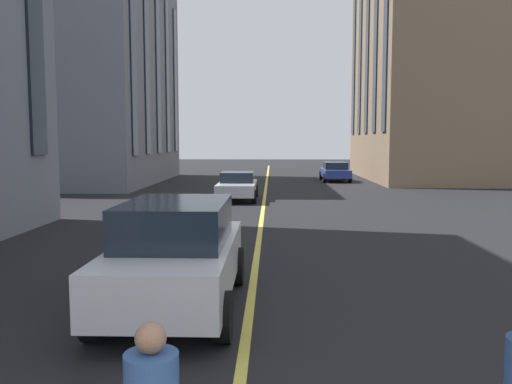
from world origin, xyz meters
TOP-DOWN VIEW (x-y plane):
  - lane_centre_line at (20.00, 0.00)m, footprint 80.00×0.16m
  - car_blue_parked_b at (36.59, -4.90)m, footprint 4.40×1.95m
  - car_silver_near at (24.35, 1.32)m, footprint 4.40×1.95m
  - car_white_oncoming at (7.44, 1.26)m, footprint 4.70×2.14m
  - building_left_near at (35.14, 13.91)m, footprint 16.28×12.95m
  - building_right_near at (39.03, -14.12)m, footprint 16.16×13.36m

SIDE VIEW (x-z plane):
  - lane_centre_line at x=20.00m, z-range 0.00..0.01m
  - car_blue_parked_b at x=36.59m, z-range 0.02..1.39m
  - car_silver_near at x=24.35m, z-range 0.02..1.39m
  - car_white_oncoming at x=7.44m, z-range 0.03..1.91m
  - building_left_near at x=35.14m, z-range 0.00..14.72m
  - building_right_near at x=39.03m, z-range 0.00..24.76m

